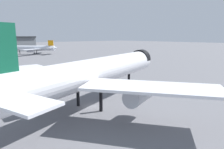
# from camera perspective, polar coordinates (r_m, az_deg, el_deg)

# --- Properties ---
(ground) EXTENTS (900.00, 900.00, 0.00)m
(ground) POSITION_cam_1_polar(r_m,az_deg,el_deg) (43.93, -6.24, -9.06)
(ground) COLOR slate
(airliner_near_gate) EXTENTS (55.72, 49.59, 16.65)m
(airliner_near_gate) POSITION_cam_1_polar(r_m,az_deg,el_deg) (42.68, -4.91, 0.59)
(airliner_near_gate) COLOR white
(airliner_near_gate) RESTS_ON ground
(airliner_far_taxiway) EXTENTS (33.01, 35.23, 11.53)m
(airliner_far_taxiway) POSITION_cam_1_polar(r_m,az_deg,el_deg) (179.64, -21.52, 7.02)
(airliner_far_taxiway) COLOR silver
(airliner_far_taxiway) RESTS_ON ground
(service_truck_front) EXTENTS (5.95, 3.99, 3.00)m
(service_truck_front) POSITION_cam_1_polar(r_m,az_deg,el_deg) (76.65, -9.38, 0.73)
(service_truck_front) COLOR black
(service_truck_front) RESTS_ON ground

